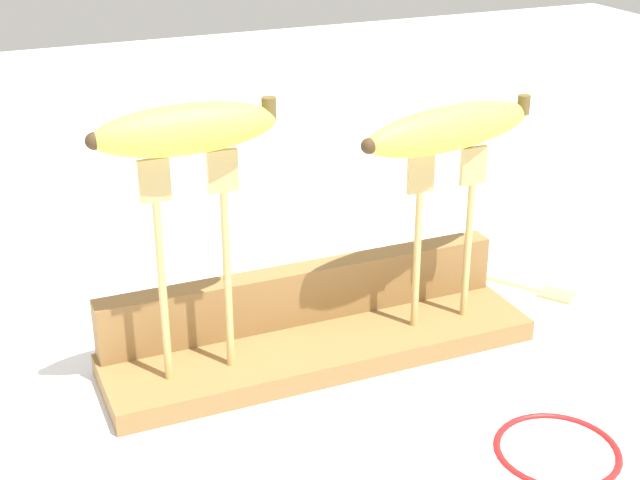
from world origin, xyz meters
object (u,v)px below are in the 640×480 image
(fork_stand_right, at_px, (444,221))
(banana_raised_left, at_px, (186,129))
(fork_fallen_near, at_px, (516,283))
(wire_coil, at_px, (558,448))
(banana_raised_right, at_px, (450,128))
(fork_stand_left, at_px, (193,248))

(fork_stand_right, relative_size, banana_raised_left, 1.11)
(fork_fallen_near, height_order, wire_coil, same)
(fork_stand_right, distance_m, fork_fallen_near, 0.19)
(fork_stand_right, height_order, wire_coil, fork_stand_right)
(fork_stand_right, relative_size, fork_fallen_near, 1.09)
(banana_raised_right, bearing_deg, banana_raised_left, 180.00)
(banana_raised_left, distance_m, banana_raised_right, 0.24)
(banana_raised_left, height_order, fork_fallen_near, banana_raised_left)
(fork_stand_right, xyz_separation_m, fork_fallen_near, (0.14, 0.07, -0.12))
(banana_raised_left, relative_size, banana_raised_right, 0.81)
(fork_stand_right, xyz_separation_m, wire_coil, (-0.00, -0.20, -0.12))
(banana_raised_left, relative_size, fork_fallen_near, 0.99)
(fork_stand_right, distance_m, banana_raised_left, 0.27)
(fork_fallen_near, relative_size, wire_coil, 1.55)
(fork_stand_left, relative_size, fork_stand_right, 1.16)
(fork_fallen_near, bearing_deg, banana_raised_right, -154.19)
(fork_stand_right, xyz_separation_m, banana_raised_left, (-0.24, -0.00, 0.12))
(fork_stand_left, xyz_separation_m, banana_raised_left, (-0.00, -0.00, 0.10))
(fork_fallen_near, bearing_deg, wire_coil, -117.70)
(fork_fallen_near, bearing_deg, fork_stand_left, -170.11)
(fork_stand_left, xyz_separation_m, wire_coil, (0.24, -0.20, -0.14))
(fork_fallen_near, bearing_deg, banana_raised_left, -170.11)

